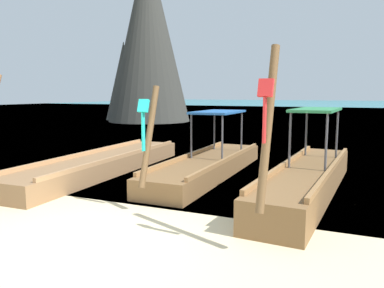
# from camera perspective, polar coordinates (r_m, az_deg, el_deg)

# --- Properties ---
(ground) EXTENTS (120.00, 120.00, 0.00)m
(ground) POSITION_cam_1_polar(r_m,az_deg,el_deg) (6.00, -15.33, -14.06)
(ground) COLOR beige
(sea_water) EXTENTS (120.00, 120.00, 0.00)m
(sea_water) POSITION_cam_1_polar(r_m,az_deg,el_deg) (66.32, 20.41, 5.29)
(sea_water) COLOR #147A89
(sea_water) RESTS_ON ground
(longtail_boat_blue_ribbon) EXTENTS (1.49, 7.51, 2.57)m
(longtail_boat_blue_ribbon) POSITION_cam_1_polar(r_m,az_deg,el_deg) (10.75, -13.43, -2.99)
(longtail_boat_blue_ribbon) COLOR olive
(longtail_boat_blue_ribbon) RESTS_ON ground
(longtail_boat_turquoise_ribbon) EXTENTS (1.26, 6.55, 2.35)m
(longtail_boat_turquoise_ribbon) POSITION_cam_1_polar(r_m,az_deg,el_deg) (10.19, 2.49, -3.06)
(longtail_boat_turquoise_ribbon) COLOR brown
(longtail_boat_turquoise_ribbon) RESTS_ON ground
(longtail_boat_red_ribbon) EXTENTS (1.48, 6.65, 2.88)m
(longtail_boat_red_ribbon) POSITION_cam_1_polar(r_m,az_deg,el_deg) (8.60, 17.05, -4.99)
(longtail_boat_red_ribbon) COLOR brown
(longtail_boat_red_ribbon) RESTS_ON ground
(karst_rock) EXTENTS (7.46, 6.39, 13.64)m
(karst_rock) POSITION_cam_1_polar(r_m,az_deg,el_deg) (30.66, -7.03, 15.63)
(karst_rock) COLOR #383833
(karst_rock) RESTS_ON ground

